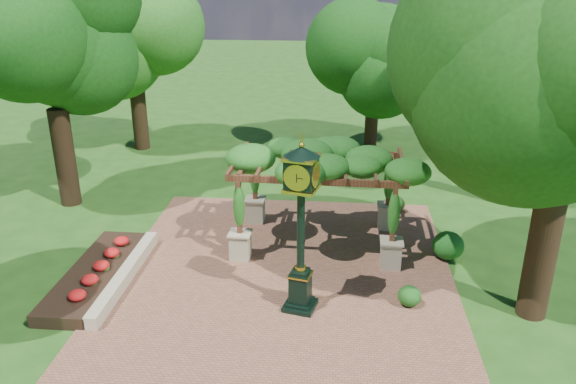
{
  "coord_description": "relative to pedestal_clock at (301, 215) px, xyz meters",
  "views": [
    {
      "loc": [
        1.45,
        -13.36,
        8.55
      ],
      "look_at": [
        0.0,
        2.5,
        2.2
      ],
      "focal_mm": 35.0,
      "sensor_mm": 36.0,
      "label": 1
    }
  ],
  "objects": [
    {
      "name": "pedestal_clock",
      "position": [
        0.0,
        0.0,
        0.0
      ],
      "size": [
        1.1,
        1.1,
        4.64
      ],
      "rotation": [
        0.0,
        0.0,
        -0.23
      ],
      "color": "black",
      "rests_on": "brick_plaza"
    },
    {
      "name": "brick_plaza",
      "position": [
        -0.6,
        1.46,
        -2.75
      ],
      "size": [
        10.0,
        12.0,
        0.04
      ],
      "primitive_type": "cube",
      "color": "brown",
      "rests_on": "ground"
    },
    {
      "name": "flower_bed",
      "position": [
        -6.1,
        0.96,
        -2.59
      ],
      "size": [
        1.5,
        5.0,
        0.36
      ],
      "primitive_type": "cube",
      "color": "red",
      "rests_on": "ground"
    },
    {
      "name": "shrub_back",
      "position": [
        3.1,
        6.74,
        -2.42
      ],
      "size": [
        0.79,
        0.79,
        0.62
      ],
      "primitive_type": "ellipsoid",
      "rotation": [
        0.0,
        0.0,
        0.15
      ],
      "color": "#295B1A",
      "rests_on": "brick_plaza"
    },
    {
      "name": "tree_north",
      "position": [
        2.53,
        15.03,
        1.9
      ],
      "size": [
        4.46,
        4.46,
        6.79
      ],
      "color": "#362215",
      "rests_on": "ground"
    },
    {
      "name": "sundial",
      "position": [
        -0.23,
        9.4,
        -2.3
      ],
      "size": [
        0.66,
        0.66,
        1.09
      ],
      "rotation": [
        0.0,
        0.0,
        0.09
      ],
      "color": "gray",
      "rests_on": "ground"
    },
    {
      "name": "tree_west_far",
      "position": [
        -9.08,
        13.84,
        3.37
      ],
      "size": [
        4.36,
        4.36,
        8.97
      ],
      "color": "#312113",
      "rests_on": "ground"
    },
    {
      "name": "shrub_mid",
      "position": [
        4.42,
        3.2,
        -2.29
      ],
      "size": [
        1.29,
        1.29,
        0.89
      ],
      "primitive_type": "ellipsoid",
      "rotation": [
        0.0,
        0.0,
        -0.39
      ],
      "color": "#1A5818",
      "rests_on": "brick_plaza"
    },
    {
      "name": "tree_east_near",
      "position": [
        6.13,
        0.33,
        3.29
      ],
      "size": [
        5.67,
        5.67,
        8.81
      ],
      "color": "#362115",
      "rests_on": "ground"
    },
    {
      "name": "pergola",
      "position": [
        0.3,
        3.96,
        0.02
      ],
      "size": [
        5.5,
        3.54,
        3.4
      ],
      "rotation": [
        0.0,
        0.0,
        -0.03
      ],
      "color": "#BAAF8B",
      "rests_on": "brick_plaza"
    },
    {
      "name": "shrub_front",
      "position": [
        2.94,
        0.39,
        -2.45
      ],
      "size": [
        0.79,
        0.79,
        0.57
      ],
      "primitive_type": "ellipsoid",
      "rotation": [
        0.0,
        0.0,
        0.31
      ],
      "color": "#1A5117",
      "rests_on": "brick_plaza"
    },
    {
      "name": "tree_west_near",
      "position": [
        -9.45,
        6.51,
        3.88
      ],
      "size": [
        4.68,
        4.68,
        9.71
      ],
      "color": "black",
      "rests_on": "ground"
    },
    {
      "name": "border_wall",
      "position": [
        -5.2,
        0.96,
        -2.57
      ],
      "size": [
        0.35,
        5.0,
        0.4
      ],
      "primitive_type": "cube",
      "color": "#C6B793",
      "rests_on": "ground"
    },
    {
      "name": "ground",
      "position": [
        -0.6,
        0.46,
        -2.77
      ],
      "size": [
        120.0,
        120.0,
        0.0
      ],
      "primitive_type": "plane",
      "color": "#1E4714",
      "rests_on": "ground"
    }
  ]
}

